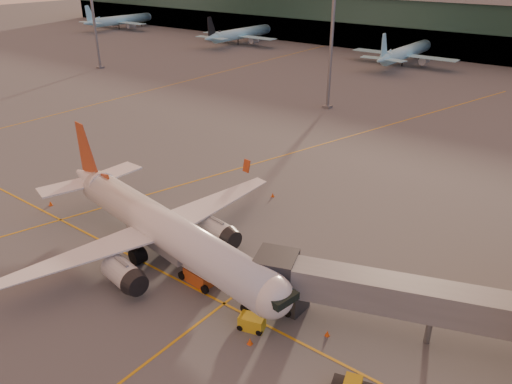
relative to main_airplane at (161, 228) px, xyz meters
The scene contains 13 objects.
ground 9.24m from the main_airplane, 54.18° to the right, with size 600.00×600.00×0.00m, color #4C4F54.
taxi_markings 37.80m from the main_airplane, 93.54° to the left, with size 100.12×173.00×0.01m.
mast_west_far 101.92m from the main_airplane, 147.06° to the left, with size 2.40×2.40×25.60m.
mast_west_near 61.99m from the main_airplane, 104.25° to the left, with size 2.40×2.40×25.60m.
distant_aircraft_row 112.28m from the main_airplane, 98.20° to the left, with size 290.00×34.00×13.00m.
main_airplane is the anchor object (origin of this frame).
jet_bridge 28.03m from the main_airplane, 10.26° to the left, with size 29.37×13.06×5.53m.
catering_truck 5.96m from the main_airplane, ahead, with size 5.50×2.83×4.13m.
gpu_cart 14.63m from the main_airplane, 12.10° to the right, with size 2.45×1.86×1.27m.
cone_nose 19.77m from the main_airplane, ahead, with size 0.40×0.40×0.51m.
cone_tail 20.28m from the main_airplane, behind, with size 0.48×0.48×0.62m.
cone_wing_left 18.84m from the main_airplane, 88.28° to the left, with size 0.44×0.44×0.56m.
cone_fwd 16.05m from the main_airplane, 16.82° to the right, with size 0.46×0.46×0.58m.
Camera 1 is at (29.43, -21.91, 28.47)m, focal length 35.00 mm.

